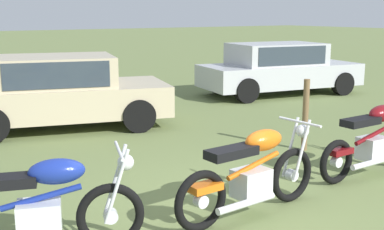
{
  "coord_description": "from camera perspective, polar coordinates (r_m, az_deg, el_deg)",
  "views": [
    {
      "loc": [
        -3.47,
        -4.24,
        2.27
      ],
      "look_at": [
        0.41,
        1.56,
        0.81
      ],
      "focal_mm": 46.23,
      "sensor_mm": 36.0,
      "label": 1
    }
  ],
  "objects": [
    {
      "name": "ground_plane",
      "position": [
        5.93,
        5.19,
        -10.73
      ],
      "size": [
        120.0,
        120.0,
        0.0
      ],
      "primitive_type": "plane",
      "color": "olive"
    },
    {
      "name": "motorcycle_blue",
      "position": [
        4.88,
        -17.21,
        -10.21
      ],
      "size": [
        1.93,
        0.95,
        1.02
      ],
      "rotation": [
        0.0,
        0.0,
        -0.34
      ],
      "color": "black",
      "rests_on": "ground"
    },
    {
      "name": "motorcycle_orange",
      "position": [
        5.62,
        6.91,
        -6.74
      ],
      "size": [
        2.06,
        0.64,
        1.02
      ],
      "rotation": [
        0.0,
        0.0,
        0.06
      ],
      "color": "black",
      "rests_on": "ground"
    },
    {
      "name": "motorcycle_maroon",
      "position": [
        7.44,
        20.19,
        -2.77
      ],
      "size": [
        2.09,
        0.64,
        1.02
      ],
      "rotation": [
        0.0,
        0.0,
        0.01
      ],
      "color": "black",
      "rests_on": "ground"
    },
    {
      "name": "car_beige",
      "position": [
        10.12,
        -14.93,
        3.04
      ],
      "size": [
        4.39,
        2.9,
        1.43
      ],
      "rotation": [
        0.0,
        0.0,
        -0.28
      ],
      "color": "#BCAD8C",
      "rests_on": "ground"
    },
    {
      "name": "car_silver",
      "position": [
        14.0,
        9.93,
        5.59
      ],
      "size": [
        4.7,
        2.52,
        1.43
      ],
      "rotation": [
        0.0,
        0.0,
        -0.18
      ],
      "color": "#B2B5BA",
      "rests_on": "ground"
    },
    {
      "name": "fence_post_wooden",
      "position": [
        8.38,
        12.95,
        -0.0
      ],
      "size": [
        0.1,
        0.1,
        1.19
      ],
      "primitive_type": "cylinder",
      "color": "brown",
      "rests_on": "ground"
    }
  ]
}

